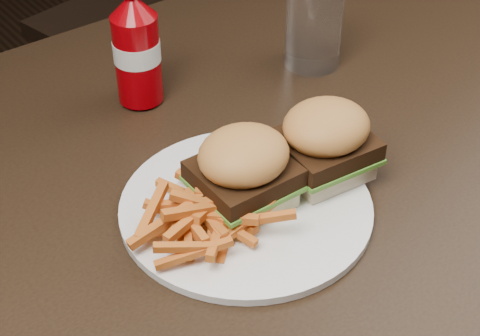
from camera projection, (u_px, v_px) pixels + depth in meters
dining_table at (256, 167)px, 0.86m from camera, size 1.20×0.80×0.04m
chair_far at (148, 25)px, 1.77m from camera, size 0.50×0.50×0.04m
plate at (246, 207)px, 0.76m from camera, size 0.26×0.26×0.01m
sandwich_half_a at (243, 193)px, 0.76m from camera, size 0.09×0.08×0.02m
sandwich_half_b at (323, 164)px, 0.79m from camera, size 0.09×0.09×0.02m
fries_pile at (204, 210)px, 0.72m from camera, size 0.14×0.14×0.05m
ketchup_bottle at (138, 59)px, 0.89m from camera, size 0.07×0.07×0.11m
tumbler at (314, 27)px, 0.97m from camera, size 0.09×0.09×0.12m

